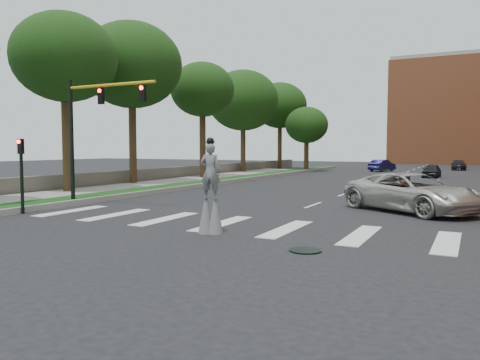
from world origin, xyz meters
TOP-DOWN VIEW (x-y plane):
  - ground_plane at (0.00, 0.00)m, footprint 160.00×160.00m
  - grass_median at (-11.50, 20.00)m, footprint 2.00×60.00m
  - median_curb at (-10.45, 20.00)m, footprint 0.20×60.00m
  - sidewalk_left at (-14.50, 10.00)m, footprint 4.00×60.00m
  - stone_wall at (-17.00, 22.00)m, footprint 0.50×56.00m
  - manhole at (3.00, -2.00)m, footprint 0.90×0.90m
  - building_backdrop at (6.00, 78.00)m, footprint 26.00×14.00m
  - traffic_signal at (-9.78, 3.00)m, footprint 5.30×0.23m
  - secondary_signal at (-10.30, -0.50)m, footprint 0.25×0.21m
  - stilt_performer at (-0.67, -0.89)m, footprint 0.83×0.61m
  - suv_crossing at (4.64, 7.63)m, footprint 6.77×5.87m
  - car_near at (3.38, 33.90)m, footprint 1.62×3.80m
  - car_mid at (-2.88, 43.41)m, footprint 2.72×4.49m
  - car_far at (5.20, 51.14)m, footprint 1.95×4.32m
  - tree_1 at (-15.42, 6.79)m, footprint 6.36×6.36m
  - tree_2 at (-16.02, 13.72)m, footprint 7.51×7.51m
  - tree_3 at (-14.94, 22.04)m, footprint 5.73×5.73m
  - tree_4 at (-16.11, 32.58)m, footprint 7.86×7.86m
  - tree_5 at (-15.97, 43.16)m, footprint 7.00×7.00m
  - tree_6 at (-10.91, 39.06)m, footprint 5.06×5.06m

SIDE VIEW (x-z plane):
  - ground_plane at x=0.00m, z-range 0.00..0.00m
  - manhole at x=3.00m, z-range 0.00..0.04m
  - sidewalk_left at x=-14.50m, z-range 0.00..0.18m
  - grass_median at x=-11.50m, z-range 0.00..0.25m
  - median_curb at x=-10.45m, z-range 0.00..0.28m
  - stone_wall at x=-17.00m, z-range 0.00..1.10m
  - car_far at x=5.20m, z-range 0.00..1.23m
  - car_near at x=3.38m, z-range 0.00..1.28m
  - car_mid at x=-2.88m, z-range 0.00..1.40m
  - suv_crossing at x=4.64m, z-range 0.00..1.73m
  - stilt_performer at x=-0.67m, z-range -0.28..2.90m
  - secondary_signal at x=-10.30m, z-range 0.33..3.56m
  - traffic_signal at x=-9.78m, z-range 1.05..7.25m
  - tree_6 at x=-10.91m, z-range 1.64..9.29m
  - tree_3 at x=-14.94m, z-range 2.74..13.20m
  - tree_4 at x=-16.11m, z-range 2.33..13.72m
  - tree_1 at x=-15.42m, z-range 2.77..13.79m
  - tree_5 at x=-15.97m, z-range 2.64..13.95m
  - tree_2 at x=-16.02m, z-range 2.86..15.03m
  - building_backdrop at x=6.00m, z-range 0.00..18.00m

